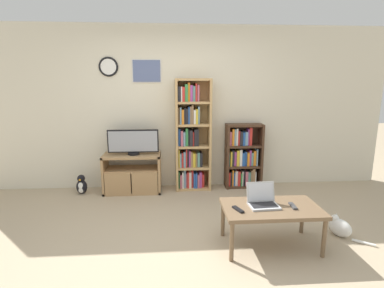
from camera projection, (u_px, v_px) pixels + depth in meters
ground_plane at (178, 246)px, 3.21m from camera, size 18.00×18.00×0.00m
wall_back at (174, 108)px, 4.85m from camera, size 6.99×0.09×2.60m
tv_stand at (132, 173)px, 4.74m from camera, size 0.89×0.42×0.61m
television at (133, 142)px, 4.63m from camera, size 0.78×0.18×0.39m
bookshelf_tall at (191, 137)px, 4.79m from camera, size 0.56×0.30×1.78m
bookshelf_short at (242, 157)px, 4.94m from camera, size 0.60×0.26×1.06m
coffee_table at (271, 211)px, 3.14m from camera, size 1.01×0.58×0.45m
laptop at (262, 200)px, 3.16m from camera, size 0.32×0.27×0.23m
remote_near_laptop at (293, 206)px, 3.12m from camera, size 0.05×0.16×0.02m
remote_far_from_laptop at (238, 209)px, 3.04m from camera, size 0.10×0.16×0.02m
cat at (340, 227)px, 3.41m from camera, size 0.40×0.42×0.24m
penguin_figurine at (82, 185)px, 4.68m from camera, size 0.17×0.15×0.31m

